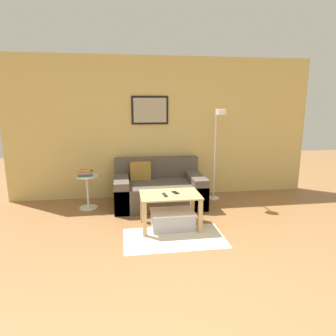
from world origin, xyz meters
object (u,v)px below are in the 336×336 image
(coffee_table, at_px, (170,201))
(cell_phone, at_px, (175,193))
(floor_lamp, at_px, (218,142))
(remote_control, at_px, (165,195))
(storage_bin, at_px, (172,219))
(side_table, at_px, (88,189))
(couch, at_px, (158,189))
(book_stack, at_px, (85,173))

(coffee_table, xyz_separation_m, cell_phone, (0.08, 0.04, 0.11))
(coffee_table, height_order, floor_lamp, floor_lamp)
(floor_lamp, relative_size, cell_phone, 11.69)
(floor_lamp, distance_m, remote_control, 1.62)
(coffee_table, height_order, remote_control, remote_control)
(storage_bin, bearing_deg, side_table, 141.14)
(couch, height_order, remote_control, couch)
(floor_lamp, xyz_separation_m, side_table, (-2.23, -0.02, -0.74))
(floor_lamp, bearing_deg, remote_control, -135.45)
(storage_bin, bearing_deg, remote_control, -172.24)
(storage_bin, relative_size, side_table, 1.08)
(couch, height_order, storage_bin, couch)
(storage_bin, xyz_separation_m, cell_phone, (0.06, 0.09, 0.37))
(coffee_table, xyz_separation_m, remote_control, (-0.08, -0.06, 0.12))
(floor_lamp, bearing_deg, storage_bin, -132.75)
(floor_lamp, relative_size, book_stack, 6.36)
(storage_bin, height_order, side_table, side_table)
(side_table, distance_m, remote_control, 1.56)
(coffee_table, distance_m, cell_phone, 0.14)
(coffee_table, bearing_deg, floor_lamp, 45.14)
(floor_lamp, height_order, side_table, floor_lamp)
(storage_bin, relative_size, book_stack, 2.36)
(floor_lamp, bearing_deg, book_stack, -179.25)
(coffee_table, relative_size, book_stack, 3.24)
(couch, bearing_deg, remote_control, -92.15)
(storage_bin, distance_m, side_table, 1.64)
(side_table, distance_m, cell_phone, 1.62)
(floor_lamp, height_order, book_stack, floor_lamp)
(coffee_table, bearing_deg, cell_phone, 26.84)
(couch, bearing_deg, coffee_table, -87.68)
(floor_lamp, relative_size, remote_control, 10.91)
(remote_control, bearing_deg, couch, 80.55)
(side_table, bearing_deg, cell_phone, -35.18)
(book_stack, bearing_deg, couch, 3.10)
(book_stack, bearing_deg, cell_phone, -34.61)
(book_stack, bearing_deg, side_table, 15.70)
(storage_bin, height_order, book_stack, book_stack)
(remote_control, distance_m, cell_phone, 0.20)
(side_table, bearing_deg, book_stack, -164.30)
(couch, distance_m, floor_lamp, 1.32)
(book_stack, bearing_deg, coffee_table, -37.56)
(book_stack, distance_m, remote_control, 1.57)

